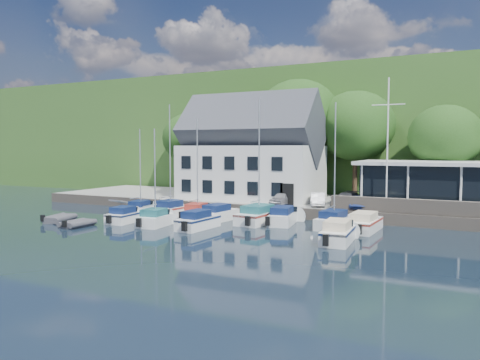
{
  "coord_description": "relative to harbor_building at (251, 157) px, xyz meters",
  "views": [
    {
      "loc": [
        13.54,
        -28.01,
        6.32
      ],
      "look_at": [
        -4.64,
        9.0,
        3.44
      ],
      "focal_mm": 35.0,
      "sensor_mm": 36.0,
      "label": 1
    }
  ],
  "objects": [
    {
      "name": "boat_r1_0",
      "position": [
        -7.09,
        -9.44,
        -1.23
      ],
      "size": [
        2.45,
        5.35,
        8.23
      ],
      "primitive_type": null,
      "rotation": [
        0.0,
        0.0,
        0.16
      ],
      "color": "silver",
      "rests_on": "ground"
    },
    {
      "name": "quay_face",
      "position": [
        7.0,
        -5.5,
        -4.85
      ],
      "size": [
        60.0,
        0.3,
        1.0
      ],
      "primitive_type": "cube",
      "color": "#71665A",
      "rests_on": "ground"
    },
    {
      "name": "boat_r1_7",
      "position": [
        13.58,
        -8.95,
        -4.62
      ],
      "size": [
        2.28,
        6.64,
        1.47
      ],
      "primitive_type": null,
      "rotation": [
        0.0,
        0.0,
        -0.05
      ],
      "color": "silver",
      "rests_on": "ground"
    },
    {
      "name": "boat_r1_5",
      "position": [
        6.85,
        -8.53,
        -4.61
      ],
      "size": [
        2.87,
        6.6,
        1.47
      ],
      "primitive_type": null,
      "rotation": [
        0.0,
        0.0,
        0.15
      ],
      "color": "silver",
      "rests_on": "ground"
    },
    {
      "name": "boat_r2_0",
      "position": [
        -5.41,
        -13.77,
        -4.67
      ],
      "size": [
        2.18,
        4.81,
        1.37
      ],
      "primitive_type": null,
      "rotation": [
        0.0,
        0.0,
        0.06
      ],
      "color": "silver",
      "rests_on": "ground"
    },
    {
      "name": "dinghy_0",
      "position": [
        -10.66,
        -15.86,
        -4.98
      ],
      "size": [
        2.65,
        3.57,
        0.75
      ],
      "primitive_type": null,
      "rotation": [
        0.0,
        0.0,
        0.25
      ],
      "color": "#3B3B41",
      "rests_on": "ground"
    },
    {
      "name": "harbor_building",
      "position": [
        0.0,
        0.0,
        0.0
      ],
      "size": [
        14.4,
        8.2,
        8.7
      ],
      "primitive_type": null,
      "color": "silver",
      "rests_on": "quay"
    },
    {
      "name": "boat_r2_4",
      "position": [
        12.84,
        -13.94,
        -4.59
      ],
      "size": [
        2.35,
        6.53,
        1.52
      ],
      "primitive_type": null,
      "rotation": [
        0.0,
        0.0,
        0.07
      ],
      "color": "silver",
      "rests_on": "ground"
    },
    {
      "name": "car_white",
      "position": [
        8.22,
        -3.21,
        -3.75
      ],
      "size": [
        2.21,
        3.83,
        1.19
      ],
      "primitive_type": "imported",
      "rotation": [
        0.0,
        0.0,
        0.28
      ],
      "color": "white",
      "rests_on": "quay"
    },
    {
      "name": "quay",
      "position": [
        7.0,
        1.0,
        -4.85
      ],
      "size": [
        60.0,
        13.0,
        1.0
      ],
      "primitive_type": "cube",
      "color": "gray",
      "rests_on": "ground"
    },
    {
      "name": "flagpole",
      "position": [
        14.43,
        -4.42,
        1.17
      ],
      "size": [
        2.65,
        0.2,
        11.04
      ],
      "primitive_type": null,
      "color": "silver",
      "rests_on": "quay"
    },
    {
      "name": "seawall",
      "position": [
        19.0,
        -5.1,
        -3.75
      ],
      "size": [
        18.0,
        0.5,
        1.2
      ],
      "primitive_type": "cube",
      "color": "#71665A",
      "rests_on": "quay"
    },
    {
      "name": "tree_3",
      "position": [
        9.5,
        6.08,
        1.33
      ],
      "size": [
        8.32,
        8.32,
        11.37
      ],
      "primitive_type": null,
      "color": "#1A3610",
      "rests_on": "quay"
    },
    {
      "name": "tree_4",
      "position": [
        18.35,
        4.71,
        0.36
      ],
      "size": [
        6.9,
        6.9,
        9.42
      ],
      "primitive_type": null,
      "color": "#1A3610",
      "rests_on": "quay"
    },
    {
      "name": "field_patch",
      "position": [
        15.0,
        53.5,
        10.8
      ],
      "size": [
        50.0,
        30.0,
        0.3
      ],
      "primitive_type": "cube",
      "color": "#616D36",
      "rests_on": "hillside"
    },
    {
      "name": "ground",
      "position": [
        7.0,
        -16.5,
        -5.35
      ],
      "size": [
        180.0,
        180.0,
        0.0
      ],
      "primitive_type": "plane",
      "color": "black",
      "rests_on": "ground"
    },
    {
      "name": "car_blue",
      "position": [
        11.95,
        -3.65,
        -3.76
      ],
      "size": [
        2.22,
        3.67,
        1.17
      ],
      "primitive_type": "imported",
      "rotation": [
        0.0,
        0.0,
        0.27
      ],
      "color": "navy",
      "rests_on": "quay"
    },
    {
      "name": "car_dgrey",
      "position": [
        10.73,
        -2.68,
        -3.71
      ],
      "size": [
        2.33,
        4.62,
        1.29
      ],
      "primitive_type": "imported",
      "rotation": [
        0.0,
        0.0,
        -0.12
      ],
      "color": "#333338",
      "rests_on": "quay"
    },
    {
      "name": "dinghy_1",
      "position": [
        -7.44,
        -17.04,
        -5.02
      ],
      "size": [
        1.75,
        2.89,
        0.67
      ],
      "primitive_type": null,
      "rotation": [
        0.0,
        0.0,
        -0.01
      ],
      "color": "#3B3B41",
      "rests_on": "ground"
    },
    {
      "name": "boat_r1_3",
      "position": [
        1.2,
        -9.44,
        -4.62
      ],
      "size": [
        2.69,
        6.17,
        1.45
      ],
      "primitive_type": null,
      "rotation": [
        0.0,
        0.0,
        -0.14
      ],
      "color": "silver",
      "rests_on": "ground"
    },
    {
      "name": "boat_r1_6",
      "position": [
        11.18,
        -8.74,
        -0.94
      ],
      "size": [
        2.63,
        6.2,
        8.82
      ],
      "primitive_type": null,
      "rotation": [
        0.0,
        0.0,
        -0.11
      ],
      "color": "silver",
      "rests_on": "ground"
    },
    {
      "name": "boat_r1_2",
      "position": [
        -1.07,
        -9.09,
        -1.14
      ],
      "size": [
        2.69,
        5.84,
        8.41
      ],
      "primitive_type": null,
      "rotation": [
        0.0,
        0.0,
        0.16
      ],
      "color": "silver",
      "rests_on": "ground"
    },
    {
      "name": "tree_1",
      "position": [
        -4.59,
        5.7,
        0.97
      ],
      "size": [
        7.78,
        7.78,
        10.64
      ],
      "primitive_type": null,
      "color": "#1A3610",
      "rests_on": "quay"
    },
    {
      "name": "boat_r1_1",
      "position": [
        -3.78,
        -9.37,
        -0.65
      ],
      "size": [
        2.62,
        5.98,
        9.4
      ],
      "primitive_type": null,
      "rotation": [
        0.0,
        0.0,
        -0.1
      ],
      "color": "silver",
      "rests_on": "ground"
    },
    {
      "name": "boat_r2_2",
      "position": [
        1.76,
        -13.67,
        -4.61
      ],
      "size": [
        2.24,
        5.96,
        1.48
      ],
      "primitive_type": null,
      "rotation": [
        0.0,
        0.0,
        -0.08
      ],
      "color": "silver",
      "rests_on": "ground"
    },
    {
      "name": "boat_r1_4",
      "position": [
        4.9,
        -9.07,
        -0.57
      ],
      "size": [
        2.93,
        7.36,
        9.55
      ],
      "primitive_type": null,
      "rotation": [
        0.0,
        0.0,
        -0.09
      ],
      "color": "silver",
      "rests_on": "ground"
    },
    {
      "name": "gangway",
      "position": [
        -9.5,
        -7.5,
        -5.35
      ],
      "size": [
        1.2,
        6.0,
        1.4
      ],
      "primitive_type": null,
      "color": "silver",
      "rests_on": "ground"
    },
    {
      "name": "car_silver",
      "position": [
        4.98,
        -4.01,
        -3.77
      ],
      "size": [
        1.55,
        3.49,
        1.17
      ],
      "primitive_type": "imported",
      "rotation": [
        0.0,
        0.0,
        -0.05
      ],
      "color": "#A8A8AC",
      "rests_on": "quay"
    },
    {
      "name": "hillside",
      "position": [
        7.0,
        45.5,
        2.65
      ],
      "size": [
        160.0,
        75.0,
        16.0
      ],
      "primitive_type": "cube",
      "color": "#345A22",
      "rests_on": "ground"
    },
    {
      "name": "boat_r2_1",
      "position": [
        -2.03,
        -14.01,
        -1.04
      ],
      "size": [
        2.48,
        5.09,
        8.63
      ],
      "primitive_type": null,
      "rotation": [
        0.0,
        0.0,
        0.11
      ],
      "color": "silver",
      "rests_on": "ground"
    },
    {
      "name": "club_pavilion",
      "position": [
        18.0,
        -0.5,
        -2.3
      ],
      "size": [
        13.2,
        7.2,
        4.1
      ],
      "primitive_type": null,
      "color": "black",
      "rests_on": "quay"
    },
    {
      "name": "tree_0",
      "position": [
        -11.26,
        6.0,
        0.49
      ],
      "size": [
        7.08,
        7.08,
        9.68
      ],
      "primitive_type": null,
      "color": "#1A3610",
      "rests_on": "quay"
    },
    {
      "name": "tree_2",
      "position": [
        3.27,
        5.34,
        2.08
      ],
      "size": [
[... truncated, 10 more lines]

